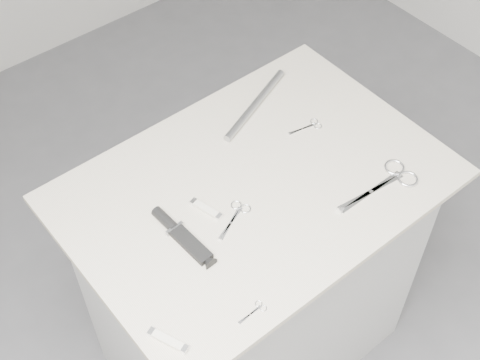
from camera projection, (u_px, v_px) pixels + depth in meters
ground at (251, 344)px, 2.47m from camera, size 4.00×4.00×0.01m
plinth at (253, 278)px, 2.13m from camera, size 0.90×0.60×0.90m
display_board at (256, 186)px, 1.78m from camera, size 1.00×0.70×0.02m
large_shears at (390, 180)px, 1.77m from camera, size 0.25×0.11×0.01m
embroidery_scissors_a at (237, 214)px, 1.70m from camera, size 0.13×0.08×0.00m
embroidery_scissors_b at (310, 126)px, 1.90m from camera, size 0.10×0.05×0.00m
tiny_scissors at (255, 311)px, 1.52m from camera, size 0.08×0.03×0.00m
sheathed_knife at (179, 233)px, 1.65m from camera, size 0.05×0.21×0.03m
pocket_knife_a at (168, 340)px, 1.47m from camera, size 0.06×0.10×0.01m
pocket_knife_b at (206, 209)px, 1.70m from camera, size 0.04×0.10×0.01m
metal_rail at (255, 104)px, 1.95m from camera, size 0.31×0.14×0.02m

